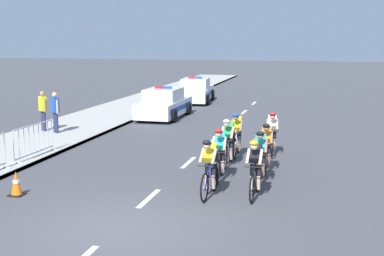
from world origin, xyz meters
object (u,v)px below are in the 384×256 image
(cyclist_third, at_px, (220,153))
(cyclist_sixth, at_px, (266,146))
(cyclist_seventh, at_px, (237,134))
(cyclist_eighth, at_px, (272,132))
(police_car_second, at_px, (196,91))
(spectator_closest, at_px, (43,108))
(cyclist_fifth, at_px, (228,141))
(traffic_cone_mid, at_px, (16,184))
(cyclist_second, at_px, (255,167))
(cyclist_lead, at_px, (210,166))
(spectator_middle, at_px, (55,110))
(cyclist_fourth, at_px, (260,156))
(police_car_nearest, at_px, (164,104))
(crowd_barrier_middle, at_px, (34,141))

(cyclist_third, xyz_separation_m, cyclist_sixth, (1.17, 1.25, 0.00))
(cyclist_seventh, bearing_deg, cyclist_eighth, 26.75)
(cyclist_sixth, bearing_deg, cyclist_seventh, 123.34)
(police_car_second, height_order, spectator_closest, spectator_closest)
(cyclist_fifth, height_order, traffic_cone_mid, cyclist_fifth)
(cyclist_second, distance_m, cyclist_seventh, 4.63)
(cyclist_lead, height_order, traffic_cone_mid, cyclist_lead)
(cyclist_eighth, xyz_separation_m, spectator_middle, (-8.98, 1.48, 0.30))
(cyclist_second, distance_m, spectator_middle, 11.16)
(cyclist_fourth, xyz_separation_m, police_car_second, (-6.15, 17.61, -0.11))
(cyclist_fifth, height_order, spectator_middle, spectator_middle)
(cyclist_lead, xyz_separation_m, police_car_nearest, (-5.05, 12.51, -0.11))
(police_car_second, relative_size, spectator_closest, 2.71)
(cyclist_lead, height_order, cyclist_sixth, same)
(cyclist_sixth, xyz_separation_m, traffic_cone_mid, (-5.93, -3.99, -0.48))
(cyclist_sixth, bearing_deg, crowd_barrier_middle, -177.99)
(cyclist_third, xyz_separation_m, traffic_cone_mid, (-4.76, -2.74, -0.48))
(cyclist_fifth, bearing_deg, cyclist_lead, -87.77)
(cyclist_eighth, height_order, police_car_second, police_car_second)
(cyclist_fourth, relative_size, police_car_second, 0.38)
(cyclist_lead, relative_size, traffic_cone_mid, 2.69)
(cyclist_lead, xyz_separation_m, cyclist_third, (-0.06, 1.61, 0.00))
(cyclist_second, height_order, police_car_second, police_car_second)
(cyclist_second, relative_size, police_car_nearest, 0.39)
(cyclist_eighth, relative_size, traffic_cone_mid, 2.69)
(cyclist_fourth, bearing_deg, spectator_middle, 150.19)
(cyclist_lead, distance_m, cyclist_fifth, 3.36)
(spectator_closest, bearing_deg, spectator_middle, -21.45)
(cyclist_fifth, height_order, cyclist_sixth, same)
(cyclist_seventh, bearing_deg, traffic_cone_mid, -129.23)
(cyclist_eighth, relative_size, spectator_middle, 1.03)
(cyclist_second, bearing_deg, cyclist_seventh, 105.16)
(cyclist_second, xyz_separation_m, cyclist_fourth, (-0.04, 1.35, 0.00))
(cyclist_fifth, xyz_separation_m, spectator_middle, (-7.80, 3.37, 0.30))
(cyclist_lead, bearing_deg, traffic_cone_mid, -166.79)
(crowd_barrier_middle, xyz_separation_m, spectator_closest, (-2.17, 4.42, 0.44))
(crowd_barrier_middle, relative_size, spectator_middle, 1.39)
(police_car_second, bearing_deg, cyclist_seventh, -71.07)
(cyclist_eighth, bearing_deg, cyclist_fifth, -122.10)
(cyclist_seventh, bearing_deg, spectator_middle, 165.35)
(traffic_cone_mid, relative_size, spectator_closest, 0.38)
(cyclist_eighth, xyz_separation_m, spectator_closest, (-9.70, 1.76, 0.30))
(cyclist_sixth, distance_m, police_car_nearest, 11.45)
(police_car_second, xyz_separation_m, crowd_barrier_middle, (-1.43, -16.58, -0.03))
(spectator_closest, bearing_deg, cyclist_fourth, -29.23)
(cyclist_sixth, xyz_separation_m, cyclist_seventh, (-1.20, 1.82, 0.00))
(police_car_second, height_order, traffic_cone_mid, police_car_second)
(cyclist_lead, relative_size, cyclist_fourth, 1.00)
(cyclist_third, height_order, traffic_cone_mid, cyclist_third)
(cyclist_eighth, distance_m, crowd_barrier_middle, 7.99)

